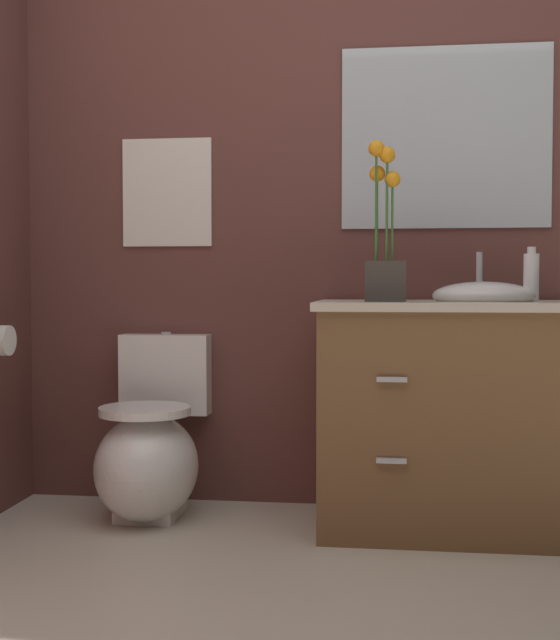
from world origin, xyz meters
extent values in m
cube|color=brown|center=(0.20, 1.61, 1.25)|extent=(4.11, 0.05, 2.50)
ellipsoid|color=white|center=(-0.74, 1.26, 0.20)|extent=(0.38, 0.48, 0.40)
cube|color=white|center=(-0.74, 1.31, 0.09)|extent=(0.22, 0.26, 0.18)
cube|color=white|center=(-0.74, 1.55, 0.52)|extent=(0.36, 0.13, 0.32)
cylinder|color=white|center=(-0.74, 1.24, 0.42)|extent=(0.34, 0.34, 0.03)
cylinder|color=#B7B7BC|center=(-0.74, 1.55, 0.68)|extent=(0.04, 0.04, 0.02)
cube|color=brown|center=(0.37, 1.28, 0.40)|extent=(0.90, 0.52, 0.79)
cube|color=beige|center=(0.37, 1.28, 0.81)|extent=(0.94, 0.56, 0.03)
ellipsoid|color=white|center=(0.49, 1.28, 0.84)|extent=(0.36, 0.26, 0.10)
cylinder|color=#B7B7BC|center=(0.49, 1.44, 0.91)|extent=(0.02, 0.02, 0.18)
cube|color=#B7B7BC|center=(0.17, 1.01, 0.57)|extent=(0.10, 0.02, 0.02)
cube|color=#B7B7BC|center=(0.17, 1.01, 0.30)|extent=(0.10, 0.02, 0.02)
cube|color=#38332D|center=(0.15, 1.19, 0.89)|extent=(0.14, 0.14, 0.14)
cylinder|color=#386B2D|center=(0.17, 1.19, 1.10)|extent=(0.01, 0.01, 0.28)
sphere|color=orange|center=(0.17, 1.19, 1.25)|extent=(0.06, 0.06, 0.06)
cylinder|color=#386B2D|center=(0.15, 1.22, 1.15)|extent=(0.01, 0.01, 0.37)
sphere|color=orange|center=(0.15, 1.22, 1.33)|extent=(0.06, 0.06, 0.06)
cylinder|color=#386B2D|center=(0.12, 1.21, 1.12)|extent=(0.01, 0.01, 0.31)
sphere|color=orange|center=(0.12, 1.21, 1.27)|extent=(0.06, 0.06, 0.06)
cylinder|color=#386B2D|center=(0.11, 1.17, 1.16)|extent=(0.01, 0.01, 0.39)
sphere|color=orange|center=(0.11, 1.17, 1.35)|extent=(0.06, 0.06, 0.06)
cylinder|color=#386B2D|center=(0.15, 1.17, 1.15)|extent=(0.01, 0.01, 0.37)
sphere|color=orange|center=(0.15, 1.17, 1.33)|extent=(0.06, 0.06, 0.06)
cylinder|color=white|center=(0.65, 1.28, 0.91)|extent=(0.05, 0.05, 0.17)
cylinder|color=silver|center=(0.65, 1.28, 1.00)|extent=(0.03, 0.03, 0.02)
cube|color=silver|center=(-0.74, 1.58, 1.25)|extent=(0.37, 0.01, 0.43)
cube|color=#B2BCC6|center=(0.37, 1.58, 1.45)|extent=(0.80, 0.01, 0.70)
camera|label=1|loc=(0.17, -1.83, 0.89)|focal=48.34mm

